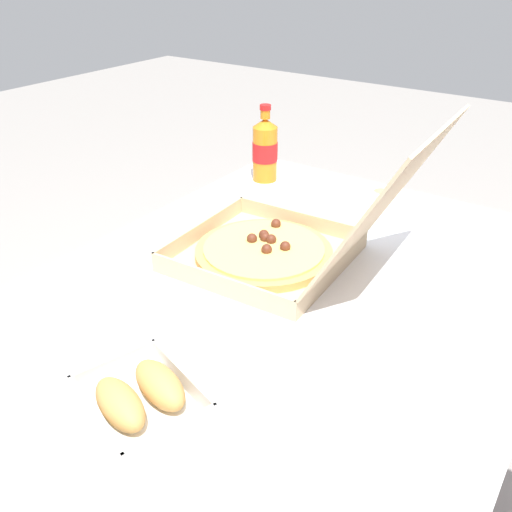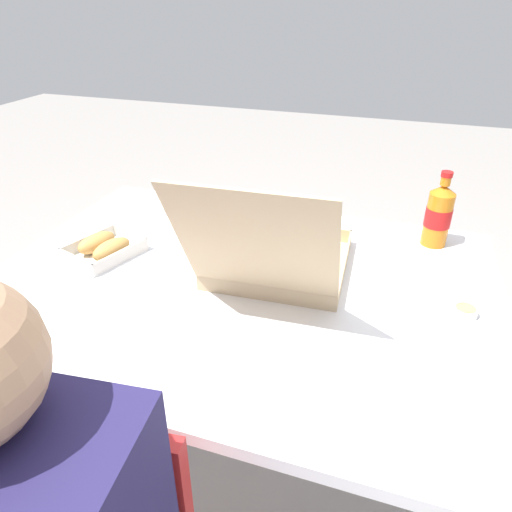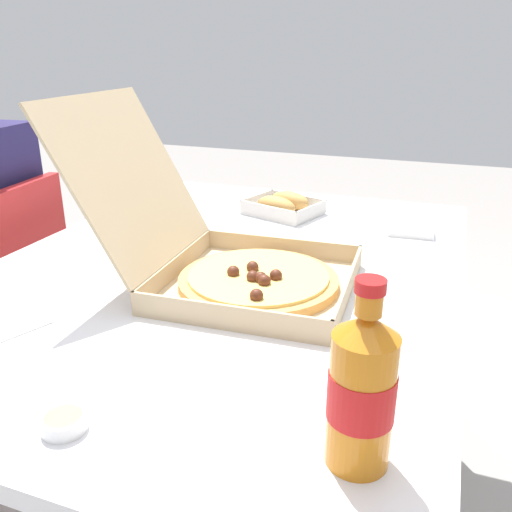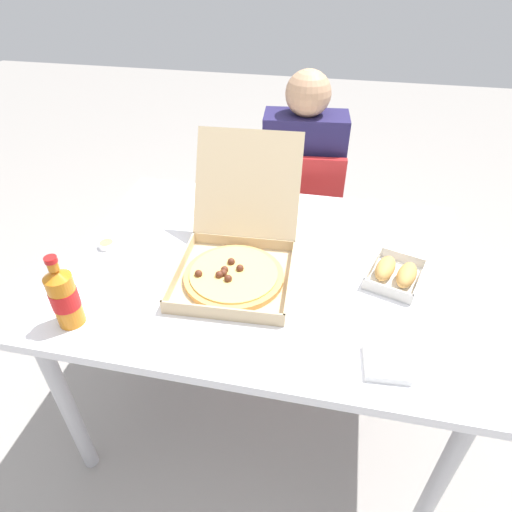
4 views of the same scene
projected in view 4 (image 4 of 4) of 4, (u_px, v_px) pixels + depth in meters
ground_plane at (264, 396)px, 1.85m from camera, size 10.00×10.00×0.00m
dining_table at (267, 279)px, 1.46m from camera, size 1.30×0.96×0.72m
chair at (300, 214)px, 2.12m from camera, size 0.44×0.44×0.83m
diner_person at (303, 170)px, 2.04m from camera, size 0.38×0.43×1.15m
pizza_box_open at (236, 258)px, 1.35m from camera, size 0.38×0.54×0.35m
bread_side_box at (396, 273)px, 1.33m from camera, size 0.20×0.23×0.06m
cola_bottle at (64, 296)px, 1.14m from camera, size 0.07×0.07×0.22m
paper_menu at (178, 207)px, 1.69m from camera, size 0.25×0.22×0.00m
napkin_pile at (386, 363)px, 1.07m from camera, size 0.12×0.12×0.02m
dipping_sauce_cup at (107, 244)px, 1.47m from camera, size 0.06×0.06×0.02m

